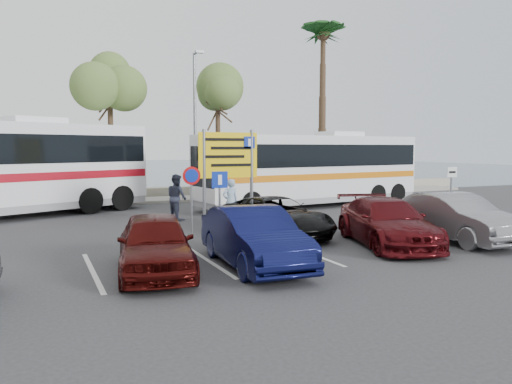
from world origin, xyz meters
name	(u,v)px	position (x,y,z in m)	size (l,w,h in m)	color
ground	(236,250)	(0.00, 0.00, 0.00)	(120.00, 120.00, 0.00)	#2F2F31
kerb_strip	(141,201)	(0.00, 14.00, 0.07)	(44.00, 2.40, 0.15)	gray
seawall	(134,193)	(0.00, 16.00, 0.30)	(48.00, 0.80, 0.60)	#A39B82
sea	(75,169)	(0.00, 60.00, 0.01)	(140.00, 140.00, 0.00)	#3F5964
tree_mid	(109,77)	(-1.50, 14.00, 6.65)	(3.20, 3.20, 8.00)	#382619
tree_right	(218,92)	(4.50, 14.00, 6.17)	(3.20, 3.20, 7.40)	#382619
palm_tree	(323,37)	(11.50, 14.00, 9.87)	(4.80, 4.80, 11.20)	#382619
street_lamp_right	(195,118)	(3.00, 13.52, 4.60)	(0.45, 1.15, 8.01)	slate
direction_sign	(228,163)	(1.00, 3.20, 2.43)	(2.20, 0.12, 3.60)	slate
sign_no_stop	(192,190)	(-0.60, 2.38, 1.58)	(0.60, 0.08, 2.35)	slate
sign_parking	(220,197)	(-0.20, 0.79, 1.47)	(0.50, 0.07, 2.25)	slate
sign_taxi	(451,187)	(9.80, 1.49, 1.42)	(0.50, 0.07, 2.20)	slate
lane_markings	(210,260)	(-1.14, -1.00, 0.00)	(12.02, 4.20, 0.01)	silver
coach_bus_right	(311,172)	(7.50, 8.49, 1.76)	(12.38, 4.11, 3.79)	white
car_blue	(254,237)	(-0.35, -2.11, 0.74)	(1.56, 4.49, 1.48)	#0D113F
car_maroon	(387,222)	(4.45, -1.25, 0.71)	(1.98, 4.86, 1.41)	#520D11
car_red	(155,243)	(-2.75, -1.77, 0.72)	(1.69, 4.20, 1.43)	#400B09
suv_black	(276,217)	(2.05, 1.50, 0.66)	(2.18, 4.72, 1.31)	black
car_silver_b	(455,218)	(6.85, -1.61, 0.76)	(1.60, 4.59, 1.51)	gray
pedestrian_near	(230,202)	(1.62, 4.61, 0.88)	(0.64, 0.42, 1.76)	#9BBCE2
pedestrian_far	(177,197)	(0.00, 6.50, 0.94)	(0.92, 0.72, 1.89)	#303449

